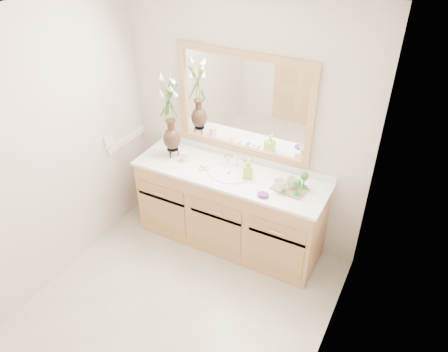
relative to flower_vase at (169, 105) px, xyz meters
The scene contains 21 objects.
floor 1.83m from the flower_vase, 58.53° to the right, with size 2.60×2.60×0.00m, color #BAB59F.
ceiling 1.58m from the flower_vase, 58.53° to the right, with size 2.40×2.60×0.02m, color white.
wall_back 0.71m from the flower_vase, 23.96° to the left, with size 2.40×0.02×2.40m, color beige.
wall_front 2.41m from the flower_vase, 74.92° to the right, with size 2.40×0.02×2.40m, color beige.
wall_left 1.19m from the flower_vase, 119.34° to the right, with size 0.02×2.60×2.40m, color beige.
wall_right 2.10m from the flower_vase, 29.24° to the right, with size 0.02×2.60×2.40m, color beige.
vanity 1.16m from the flower_vase, ahead, with size 1.80×0.55×0.80m.
counter 0.84m from the flower_vase, ahead, with size 1.84×0.57×0.03m, color white.
sink 0.87m from the flower_vase, ahead, with size 0.38×0.34×0.23m.
mirror 0.68m from the flower_vase, 22.27° to the left, with size 1.32×0.04×0.97m.
switch_plate 0.73m from the flower_vase, 155.37° to the right, with size 0.02×0.12×0.12m, color white.
flower_vase is the anchor object (origin of this frame).
tumbler 0.52m from the flower_vase, ahead, with size 0.08×0.08×0.10m, color beige.
soap_dish 0.65m from the flower_vase, ahead, with size 0.10×0.10×0.03m.
soap_bottle 0.93m from the flower_vase, ahead, with size 0.08×0.08×0.17m, color #93DD34.
purple_dish 1.19m from the flower_vase, 10.95° to the right, with size 0.11×0.08×0.04m, color #5D2674.
tray 1.32m from the flower_vase, ahead, with size 0.29×0.19×0.01m, color olive.
mug_left 1.24m from the flower_vase, ahead, with size 0.10×0.10×0.10m, color beige.
mug_right 1.31m from the flower_vase, ahead, with size 0.10×0.09×0.10m, color beige.
goblet_front 1.36m from the flower_vase, ahead, with size 0.07×0.07×0.15m.
goblet_back 1.38m from the flower_vase, ahead, with size 0.07×0.07×0.16m.
Camera 1 is at (1.51, -1.98, 3.04)m, focal length 35.00 mm.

